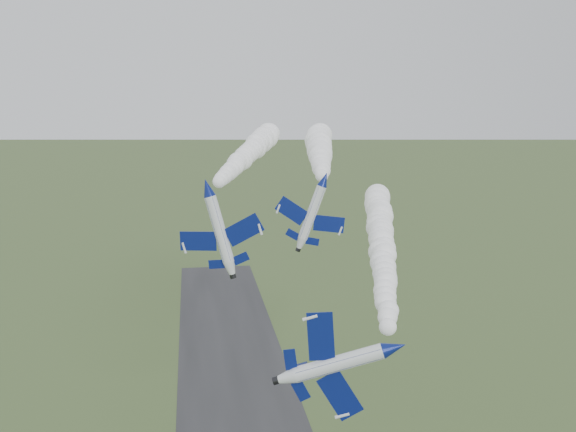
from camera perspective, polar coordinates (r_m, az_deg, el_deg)
name	(u,v)px	position (r m, az deg, el deg)	size (l,w,h in m)	color
jet_lead	(395,348)	(61.39, 9.48, -11.50)	(5.65, 12.98, 10.27)	white
smoke_trail_jet_lead	(381,241)	(96.01, 8.31, -2.23)	(4.88, 66.73, 4.88)	white
jet_pair_left	(207,187)	(82.85, -7.20, 2.54)	(11.07, 13.32, 4.14)	white
smoke_trail_jet_pair_left	(249,153)	(114.65, -3.47, 5.65)	(4.74, 58.28, 4.74)	white
jet_pair_right	(325,179)	(84.31, 3.27, 3.29)	(9.02, 11.31, 3.77)	white
smoke_trail_jet_pair_right	(320,151)	(116.04, 2.84, 5.75)	(5.44, 59.37, 5.44)	white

